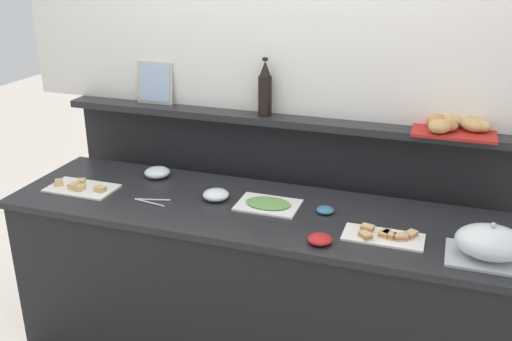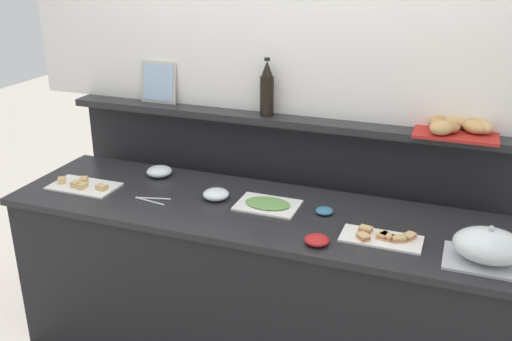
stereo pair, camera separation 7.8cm
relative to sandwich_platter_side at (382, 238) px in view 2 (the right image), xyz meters
The scene contains 15 objects.
ground_plane 1.32m from the sandwich_platter_side, 131.93° to the left, with size 12.00×12.00×0.00m, color gray.
buffet_counter 0.79m from the sandwich_platter_side, behind, with size 2.56×0.71×0.90m.
back_ledge_unit 0.94m from the sandwich_platter_side, 134.79° to the left, with size 2.63×0.22×1.25m.
sandwich_platter_side is the anchor object (origin of this frame).
sandwich_platter_rear 1.60m from the sandwich_platter_side, behind, with size 0.36×0.21×0.04m.
cold_cuts_platter 0.61m from the sandwich_platter_side, 165.31° to the left, with size 0.31×0.22×0.02m.
serving_cloche 0.44m from the sandwich_platter_side, ahead, with size 0.34×0.24×0.17m.
glass_bowl_large 1.34m from the sandwich_platter_side, 166.19° to the left, with size 0.14×0.14×0.06m.
glass_bowl_medium 0.88m from the sandwich_platter_side, behind, with size 0.13×0.13×0.05m.
condiment_bowl_teal 0.30m from the sandwich_platter_side, 152.49° to the right, with size 0.11×0.11×0.04m, color red.
condiment_bowl_red 0.35m from the sandwich_platter_side, 150.88° to the left, with size 0.09×0.09×0.03m, color teal.
serving_tongs 1.17m from the sandwich_platter_side, behind, with size 0.19×0.08×0.01m.
wine_bottle_dark 1.05m from the sandwich_platter_side, 142.86° to the left, with size 0.08×0.08×0.32m.
bread_basket 0.74m from the sandwich_platter_side, 66.75° to the left, with size 0.40×0.31×0.08m.
framed_picture 1.62m from the sandwich_platter_side, 157.15° to the left, with size 0.22×0.05×0.24m.
Camera 2 is at (0.90, -2.41, 2.12)m, focal length 40.32 mm.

